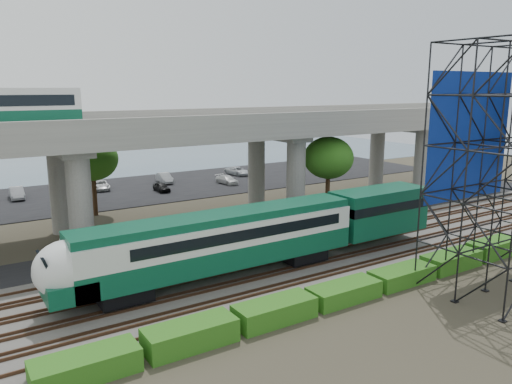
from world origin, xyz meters
TOP-DOWN VIEW (x-y plane):
  - ground at (0.00, 0.00)m, footprint 140.00×140.00m
  - ballast_bed at (0.00, 2.00)m, footprint 90.00×12.00m
  - service_road at (0.00, 10.50)m, footprint 90.00×5.00m
  - parking_lot at (0.00, 34.00)m, footprint 90.00×18.00m
  - harbor_water at (0.00, 56.00)m, footprint 140.00×40.00m
  - rail_tracks at (0.00, 2.00)m, footprint 90.00×9.52m
  - commuter_train at (-1.65, 2.00)m, footprint 29.30×3.06m
  - overpass at (-1.08, 16.00)m, footprint 80.00×12.00m
  - scaffold_tower at (10.90, -7.98)m, footprint 9.36×6.36m
  - hedge_strip at (1.01, -4.30)m, footprint 34.60×1.80m
  - trees at (-4.67, 16.17)m, footprint 40.94×16.94m
  - suv at (-9.83, 10.35)m, footprint 5.09×2.48m
  - parked_cars at (-0.21, 33.67)m, footprint 39.24×9.47m

SIDE VIEW (x-z plane):
  - ground at x=0.00m, z-range 0.00..0.00m
  - harbor_water at x=0.00m, z-range 0.00..0.03m
  - service_road at x=0.00m, z-range 0.00..0.08m
  - parking_lot at x=0.00m, z-range 0.00..0.08m
  - ballast_bed at x=0.00m, z-range 0.00..0.20m
  - rail_tracks at x=0.00m, z-range 0.20..0.36m
  - hedge_strip at x=1.01m, z-range -0.04..1.16m
  - parked_cars at x=-0.21m, z-range 0.02..1.34m
  - suv at x=-9.83m, z-range 0.08..1.47m
  - commuter_train at x=-1.65m, z-range 0.73..5.03m
  - trees at x=-4.67m, z-range 1.73..9.42m
  - scaffold_tower at x=10.90m, z-range -0.03..14.97m
  - overpass at x=-1.08m, z-range 2.01..14.41m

